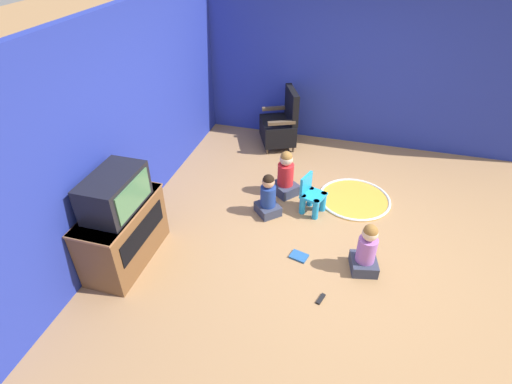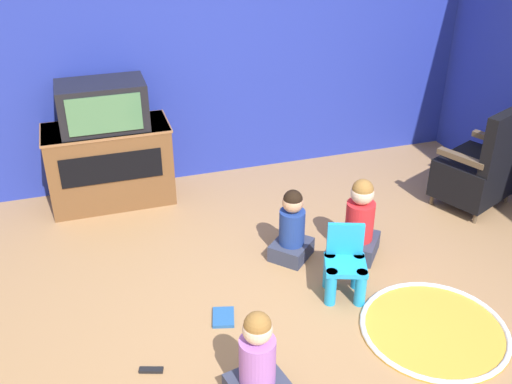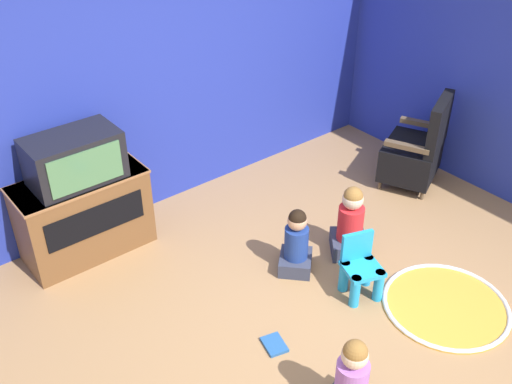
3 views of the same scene
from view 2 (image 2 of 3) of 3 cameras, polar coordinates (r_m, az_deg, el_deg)
ground_plane at (r=4.24m, az=5.44°, el=-12.30°), size 30.00×30.00×0.00m
wall_back at (r=5.71m, az=-5.52°, el=13.46°), size 5.62×0.12×2.54m
tv_cabinet at (r=5.60m, az=-13.73°, el=2.66°), size 1.11×0.52×0.74m
television at (r=5.36m, az=-14.42°, el=7.98°), size 0.74×0.45×0.41m
black_armchair at (r=5.73m, az=20.55°, el=2.09°), size 0.80×0.74×0.98m
yellow_kid_chair at (r=4.39m, az=8.46°, el=-7.23°), size 0.37×0.36×0.53m
play_mat at (r=4.34m, az=16.60°, el=-12.38°), size 1.01×1.01×0.04m
child_watching_left at (r=4.71m, az=3.44°, el=-3.54°), size 0.41×0.41×0.61m
child_watching_center at (r=4.79m, az=9.83°, el=-2.91°), size 0.45×0.46×0.68m
child_watching_right at (r=3.56m, az=0.13°, el=-15.98°), size 0.38×0.35×0.64m
book at (r=4.26m, az=-3.13°, el=-11.82°), size 0.19×0.23×0.02m
remote_control at (r=3.95m, az=-9.95°, el=-16.36°), size 0.16×0.09×0.02m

